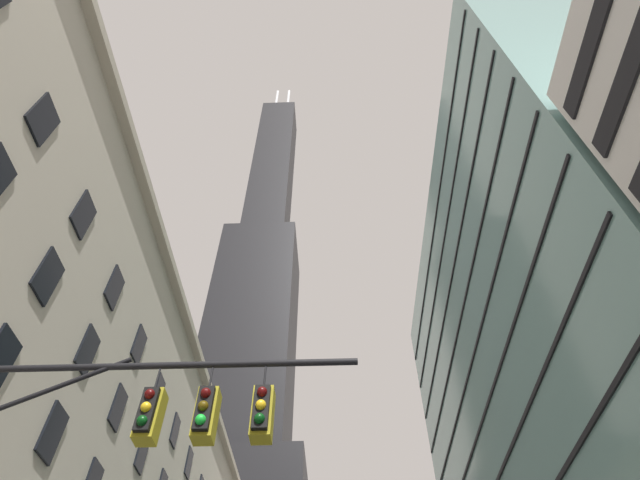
% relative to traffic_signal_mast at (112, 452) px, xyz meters
% --- Properties ---
extents(dark_skyscraper, '(28.81, 28.81, 222.98)m').
position_rel_traffic_signal_mast_xyz_m(dark_skyscraper, '(-16.13, 89.90, 60.23)').
color(dark_skyscraper, black).
rests_on(dark_skyscraper, ground).
extents(glass_office_midrise, '(18.37, 42.26, 44.28)m').
position_rel_traffic_signal_mast_xyz_m(glass_office_midrise, '(23.28, 23.36, 16.17)').
color(glass_office_midrise, gray).
rests_on(glass_office_midrise, ground).
extents(traffic_signal_mast, '(8.10, 0.63, 7.89)m').
position_rel_traffic_signal_mast_xyz_m(traffic_signal_mast, '(0.00, 0.00, 0.00)').
color(traffic_signal_mast, black).
rests_on(traffic_signal_mast, sidewalk_left).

